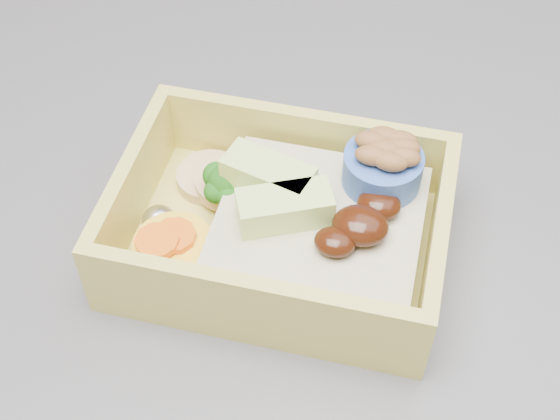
# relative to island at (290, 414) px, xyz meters

# --- Properties ---
(island) EXTENTS (1.24, 0.84, 0.92)m
(island) POSITION_rel_island_xyz_m (0.00, 0.00, 0.00)
(island) COLOR brown
(island) RESTS_ON ground
(bento_box) EXTENTS (0.20, 0.15, 0.07)m
(bento_box) POSITION_rel_island_xyz_m (0.02, -0.10, 0.48)
(bento_box) COLOR #D4C757
(bento_box) RESTS_ON island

